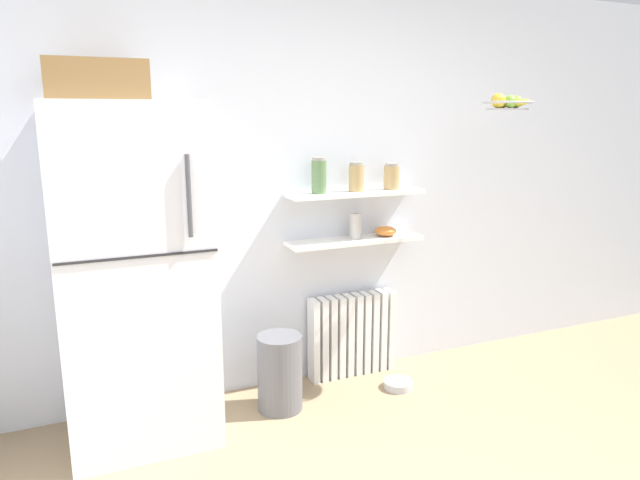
{
  "coord_description": "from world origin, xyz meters",
  "views": [
    {
      "loc": [
        -1.41,
        -1.39,
        1.77
      ],
      "look_at": [
        -0.14,
        1.6,
        1.05
      ],
      "focal_mm": 32.13,
      "sensor_mm": 36.0,
      "label": 1
    }
  ],
  "objects_px": {
    "shelf_bowl": "(385,231)",
    "hanging_fruit_basket": "(507,103)",
    "vase": "(355,226)",
    "refrigerator": "(134,270)",
    "trash_bin": "(280,373)",
    "storage_jar_1": "(356,177)",
    "pet_food_bowl": "(398,384)",
    "storage_jar_0": "(319,176)",
    "storage_jar_2": "(392,176)",
    "radiator": "(352,335)"
  },
  "relations": [
    {
      "from": "storage_jar_2",
      "to": "vase",
      "type": "height_order",
      "value": "storage_jar_2"
    },
    {
      "from": "storage_jar_2",
      "to": "hanging_fruit_basket",
      "type": "xyz_separation_m",
      "value": [
        0.56,
        -0.42,
        0.47
      ]
    },
    {
      "from": "storage_jar_2",
      "to": "shelf_bowl",
      "type": "relative_size",
      "value": 1.19
    },
    {
      "from": "shelf_bowl",
      "to": "storage_jar_2",
      "type": "bearing_deg",
      "value": 0.0
    },
    {
      "from": "refrigerator",
      "to": "hanging_fruit_basket",
      "type": "relative_size",
      "value": 6.54
    },
    {
      "from": "shelf_bowl",
      "to": "trash_bin",
      "type": "xyz_separation_m",
      "value": [
        -0.84,
        -0.23,
        -0.77
      ]
    },
    {
      "from": "storage_jar_1",
      "to": "shelf_bowl",
      "type": "xyz_separation_m",
      "value": [
        0.22,
        0.0,
        -0.37
      ]
    },
    {
      "from": "storage_jar_0",
      "to": "shelf_bowl",
      "type": "xyz_separation_m",
      "value": [
        0.48,
        -0.0,
        -0.39
      ]
    },
    {
      "from": "storage_jar_0",
      "to": "storage_jar_2",
      "type": "relative_size",
      "value": 1.31
    },
    {
      "from": "storage_jar_2",
      "to": "trash_bin",
      "type": "distance_m",
      "value": 1.45
    },
    {
      "from": "vase",
      "to": "pet_food_bowl",
      "type": "height_order",
      "value": "vase"
    },
    {
      "from": "vase",
      "to": "refrigerator",
      "type": "bearing_deg",
      "value": -171.84
    },
    {
      "from": "storage_jar_2",
      "to": "storage_jar_0",
      "type": "bearing_deg",
      "value": 180.0
    },
    {
      "from": "vase",
      "to": "pet_food_bowl",
      "type": "bearing_deg",
      "value": -56.84
    },
    {
      "from": "radiator",
      "to": "shelf_bowl",
      "type": "distance_m",
      "value": 0.75
    },
    {
      "from": "storage_jar_1",
      "to": "shelf_bowl",
      "type": "distance_m",
      "value": 0.43
    },
    {
      "from": "storage_jar_2",
      "to": "radiator",
      "type": "bearing_deg",
      "value": 173.43
    },
    {
      "from": "trash_bin",
      "to": "hanging_fruit_basket",
      "type": "xyz_separation_m",
      "value": [
        1.44,
        -0.18,
        1.6
      ]
    },
    {
      "from": "trash_bin",
      "to": "hanging_fruit_basket",
      "type": "relative_size",
      "value": 1.52
    },
    {
      "from": "refrigerator",
      "to": "pet_food_bowl",
      "type": "relative_size",
      "value": 10.55
    },
    {
      "from": "vase",
      "to": "storage_jar_2",
      "type": "bearing_deg",
      "value": 0.0
    },
    {
      "from": "shelf_bowl",
      "to": "hanging_fruit_basket",
      "type": "xyz_separation_m",
      "value": [
        0.59,
        -0.42,
        0.83
      ]
    },
    {
      "from": "shelf_bowl",
      "to": "trash_bin",
      "type": "bearing_deg",
      "value": -164.55
    },
    {
      "from": "shelf_bowl",
      "to": "vase",
      "type": "bearing_deg",
      "value": 180.0
    },
    {
      "from": "shelf_bowl",
      "to": "pet_food_bowl",
      "type": "distance_m",
      "value": 1.02
    },
    {
      "from": "storage_jar_2",
      "to": "shelf_bowl",
      "type": "bearing_deg",
      "value": -180.0
    },
    {
      "from": "vase",
      "to": "shelf_bowl",
      "type": "height_order",
      "value": "vase"
    },
    {
      "from": "radiator",
      "to": "storage_jar_0",
      "type": "bearing_deg",
      "value": -173.43
    },
    {
      "from": "storage_jar_1",
      "to": "vase",
      "type": "height_order",
      "value": "storage_jar_1"
    },
    {
      "from": "storage_jar_0",
      "to": "pet_food_bowl",
      "type": "bearing_deg",
      "value": -32.65
    },
    {
      "from": "radiator",
      "to": "storage_jar_0",
      "type": "height_order",
      "value": "storage_jar_0"
    },
    {
      "from": "shelf_bowl",
      "to": "pet_food_bowl",
      "type": "height_order",
      "value": "shelf_bowl"
    },
    {
      "from": "storage_jar_0",
      "to": "storage_jar_1",
      "type": "relative_size",
      "value": 1.2
    },
    {
      "from": "vase",
      "to": "shelf_bowl",
      "type": "bearing_deg",
      "value": 0.0
    },
    {
      "from": "storage_jar_2",
      "to": "shelf_bowl",
      "type": "height_order",
      "value": "storage_jar_2"
    },
    {
      "from": "refrigerator",
      "to": "radiator",
      "type": "bearing_deg",
      "value": 9.34
    },
    {
      "from": "radiator",
      "to": "storage_jar_0",
      "type": "relative_size",
      "value": 2.71
    },
    {
      "from": "storage_jar_1",
      "to": "shelf_bowl",
      "type": "height_order",
      "value": "storage_jar_1"
    },
    {
      "from": "refrigerator",
      "to": "storage_jar_1",
      "type": "xyz_separation_m",
      "value": [
        1.41,
        0.2,
        0.42
      ]
    },
    {
      "from": "storage_jar_1",
      "to": "hanging_fruit_basket",
      "type": "distance_m",
      "value": 1.03
    },
    {
      "from": "shelf_bowl",
      "to": "hanging_fruit_basket",
      "type": "bearing_deg",
      "value": -35.05
    },
    {
      "from": "shelf_bowl",
      "to": "hanging_fruit_basket",
      "type": "height_order",
      "value": "hanging_fruit_basket"
    },
    {
      "from": "radiator",
      "to": "hanging_fruit_basket",
      "type": "relative_size",
      "value": 1.99
    },
    {
      "from": "storage_jar_1",
      "to": "pet_food_bowl",
      "type": "xyz_separation_m",
      "value": [
        0.19,
        -0.29,
        -1.35
      ]
    },
    {
      "from": "refrigerator",
      "to": "hanging_fruit_basket",
      "type": "height_order",
      "value": "refrigerator"
    },
    {
      "from": "radiator",
      "to": "vase",
      "type": "distance_m",
      "value": 0.77
    },
    {
      "from": "vase",
      "to": "shelf_bowl",
      "type": "distance_m",
      "value": 0.23
    },
    {
      "from": "radiator",
      "to": "storage_jar_2",
      "type": "xyz_separation_m",
      "value": [
        0.26,
        -0.03,
        1.08
      ]
    },
    {
      "from": "storage_jar_0",
      "to": "vase",
      "type": "height_order",
      "value": "storage_jar_0"
    },
    {
      "from": "refrigerator",
      "to": "storage_jar_2",
      "type": "height_order",
      "value": "refrigerator"
    }
  ]
}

